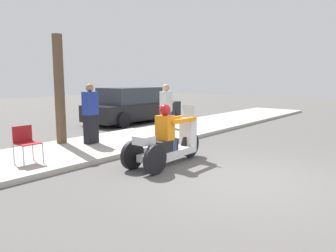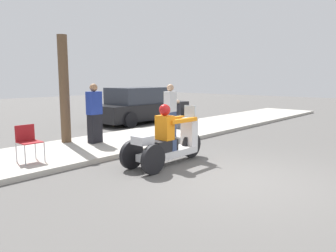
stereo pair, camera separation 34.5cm
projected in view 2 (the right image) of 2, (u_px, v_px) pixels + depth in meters
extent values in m
plane|color=#565451|center=(242.00, 181.00, 6.35)|extent=(60.00, 60.00, 0.00)
cube|color=#B2ADA3|center=(99.00, 146.00, 9.37)|extent=(28.00, 2.80, 0.12)
cylinder|color=black|center=(192.00, 145.00, 8.24)|extent=(0.64, 0.10, 0.64)
cylinder|color=black|center=(153.00, 160.00, 6.75)|extent=(0.64, 0.10, 0.64)
cylinder|color=black|center=(132.00, 155.00, 7.18)|extent=(0.64, 0.10, 0.64)
cube|color=silver|center=(168.00, 153.00, 7.59)|extent=(1.62, 0.46, 0.16)
cube|color=black|center=(163.00, 146.00, 7.44)|extent=(0.65, 0.36, 0.26)
cube|color=silver|center=(189.00, 134.00, 8.12)|extent=(0.24, 0.36, 0.85)
cube|color=silver|center=(190.00, 111.00, 8.05)|extent=(0.03, 0.33, 0.30)
cube|color=silver|center=(143.00, 140.00, 6.93)|extent=(0.36, 0.36, 0.18)
cube|color=orange|center=(165.00, 128.00, 7.42)|extent=(0.26, 0.38, 0.55)
sphere|color=red|center=(165.00, 110.00, 7.36)|extent=(0.26, 0.26, 0.26)
cube|color=#38476B|center=(172.00, 145.00, 7.49)|extent=(0.14, 0.14, 0.26)
cube|color=#38476B|center=(165.00, 144.00, 7.65)|extent=(0.14, 0.14, 0.26)
cube|color=orange|center=(184.00, 120.00, 7.60)|extent=(0.90, 0.09, 0.09)
cube|color=orange|center=(171.00, 119.00, 7.86)|extent=(0.90, 0.09, 0.09)
cube|color=#515156|center=(178.00, 122.00, 12.20)|extent=(0.27, 0.22, 0.52)
cube|color=black|center=(178.00, 109.00, 12.13)|extent=(0.29, 0.23, 0.41)
sphere|color=beige|center=(178.00, 102.00, 12.09)|extent=(0.14, 0.14, 0.14)
cube|color=black|center=(95.00, 129.00, 9.48)|extent=(0.38, 0.26, 0.83)
cube|color=navy|center=(94.00, 103.00, 9.37)|extent=(0.42, 0.26, 0.66)
sphere|color=#9E704C|center=(94.00, 88.00, 9.30)|extent=(0.22, 0.22, 0.22)
cube|color=#38476B|center=(170.00, 125.00, 10.37)|extent=(0.39, 0.30, 0.81)
cube|color=silver|center=(170.00, 102.00, 10.27)|extent=(0.43, 0.30, 0.64)
sphere|color=tan|center=(170.00, 88.00, 10.20)|extent=(0.22, 0.22, 0.22)
cylinder|color=#A5A8AD|center=(25.00, 156.00, 7.01)|extent=(0.02, 0.02, 0.44)
cylinder|color=#A5A8AD|center=(45.00, 152.00, 7.33)|extent=(0.02, 0.02, 0.44)
cylinder|color=#A5A8AD|center=(16.00, 152.00, 7.30)|extent=(0.02, 0.02, 0.44)
cylinder|color=#A5A8AD|center=(35.00, 149.00, 7.63)|extent=(0.02, 0.02, 0.44)
cube|color=maroon|center=(30.00, 142.00, 7.28)|extent=(0.45, 0.45, 0.02)
cube|color=maroon|center=(25.00, 133.00, 7.41)|extent=(0.44, 0.03, 0.38)
cube|color=black|center=(142.00, 111.00, 14.85)|extent=(4.65, 1.80, 0.69)
cube|color=#2D333D|center=(138.00, 95.00, 14.58)|extent=(2.56, 1.62, 0.71)
cylinder|color=black|center=(178.00, 114.00, 15.41)|extent=(0.64, 0.22, 0.64)
cylinder|color=black|center=(151.00, 111.00, 16.59)|extent=(0.64, 0.22, 0.64)
cylinder|color=black|center=(130.00, 120.00, 13.17)|extent=(0.64, 0.22, 0.64)
cylinder|color=black|center=(103.00, 116.00, 14.36)|extent=(0.64, 0.22, 0.64)
cylinder|color=brown|center=(64.00, 89.00, 9.42)|extent=(0.28, 0.28, 3.08)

